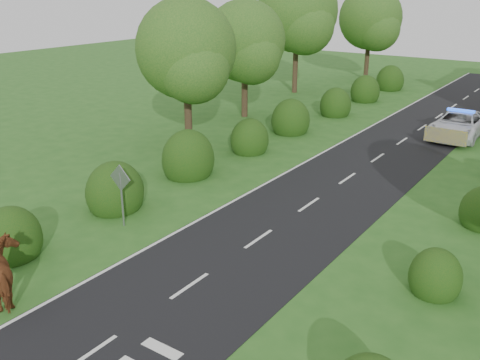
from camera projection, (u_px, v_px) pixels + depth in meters
The scene contains 11 objects.
ground at pixel (190, 286), 16.78m from camera, with size 120.00×120.00×0.00m, color #2A5F1E.
road at pixel (371, 163), 28.36m from camera, with size 6.00×70.00×0.02m, color black.
road_markings at pixel (326, 167), 27.61m from camera, with size 4.96×70.00×0.01m.
hedgerow_left at pixel (235, 144), 29.03m from camera, with size 2.75×50.41×3.00m.
tree_left_a at pixel (188, 54), 29.30m from camera, with size 5.74×5.60×8.38m.
tree_left_b at pixel (247, 45), 36.38m from camera, with size 5.74×5.60×8.07m.
tree_left_c at pixel (299, 15), 44.34m from camera, with size 6.97×6.80×10.22m.
tree_left_d at pixel (372, 21), 51.07m from camera, with size 6.15×6.00×8.89m.
road_sign at pixel (121, 186), 20.43m from camera, with size 1.06×0.08×2.53m.
cow at pixel (9, 277), 15.80m from camera, with size 1.16×2.19×1.55m, color #582C17.
police_van at pixel (459, 125), 32.83m from camera, with size 2.72×5.87×1.76m.
Camera 1 is at (9.60, -11.11, 8.93)m, focal length 40.00 mm.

